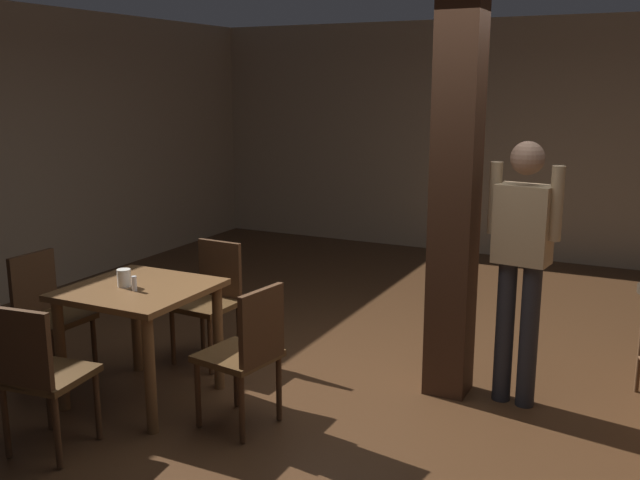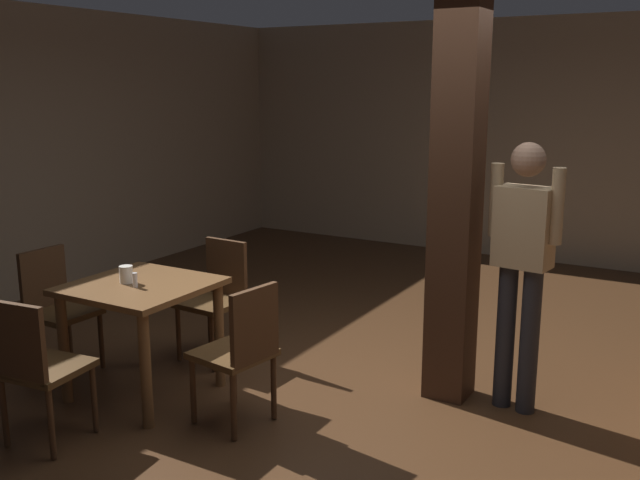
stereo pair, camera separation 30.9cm
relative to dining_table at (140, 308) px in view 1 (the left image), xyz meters
The scene contains 11 objects.
ground_plane 1.65m from the dining_table, 24.58° to the left, with size 10.80×10.80×0.00m, color #422816.
wall_back 5.38m from the dining_table, 74.85° to the left, with size 8.00×0.10×2.80m, color gray.
pillar 2.20m from the dining_table, 29.73° to the left, with size 0.28×0.28×2.80m, color #382114.
dining_table is the anchor object (origin of this frame).
chair_west 0.84m from the dining_table, behind, with size 0.43×0.43×0.89m.
chair_south 0.85m from the dining_table, 90.81° to the right, with size 0.47×0.47×0.89m.
chair_north 0.79m from the dining_table, 89.17° to the left, with size 0.44×0.44×0.89m.
chair_east 0.86m from the dining_table, ahead, with size 0.48×0.48×0.89m.
napkin_cup 0.23m from the dining_table, 157.07° to the right, with size 0.09×0.09×0.11m, color silver.
salt_shaker 0.22m from the dining_table, 65.38° to the right, with size 0.03×0.03×0.10m, color silver.
standing_person 2.48m from the dining_table, 24.82° to the left, with size 0.47×0.25×1.72m.
Camera 1 is at (1.62, -4.09, 2.07)m, focal length 40.00 mm.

